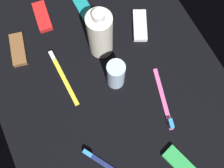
# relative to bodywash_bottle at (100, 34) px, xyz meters

# --- Properties ---
(ground_plane) EXTENTS (0.84, 0.64, 0.01)m
(ground_plane) POSITION_rel_bodywash_bottle_xyz_m (-0.13, 0.02, -0.09)
(ground_plane) COLOR black
(bodywash_bottle) EXTENTS (0.07, 0.07, 0.18)m
(bodywash_bottle) POSITION_rel_bodywash_bottle_xyz_m (0.00, 0.00, 0.00)
(bodywash_bottle) COLOR silver
(bodywash_bottle) RESTS_ON ground_plane
(deodorant_stick) EXTENTS (0.05, 0.05, 0.11)m
(deodorant_stick) POSITION_rel_bodywash_bottle_xyz_m (-0.11, 0.01, -0.03)
(deodorant_stick) COLOR silver
(deodorant_stick) RESTS_ON ground_plane
(toothbrush_navy) EXTENTS (0.16, 0.11, 0.02)m
(toothbrush_navy) POSITION_rel_bodywash_bottle_xyz_m (-0.32, 0.13, -0.08)
(toothbrush_navy) COLOR navy
(toothbrush_navy) RESTS_ON ground_plane
(toothbrush_yellow) EXTENTS (0.18, 0.02, 0.02)m
(toothbrush_yellow) POSITION_rel_bodywash_bottle_xyz_m (-0.03, 0.14, -0.08)
(toothbrush_yellow) COLOR yellow
(toothbrush_yellow) RESTS_ON ground_plane
(toothbrush_pink) EXTENTS (0.18, 0.06, 0.02)m
(toothbrush_pink) POSITION_rel_bodywash_bottle_xyz_m (-0.23, -0.09, -0.08)
(toothbrush_pink) COLOR #E55999
(toothbrush_pink) RESTS_ON ground_plane
(snack_bar_red) EXTENTS (0.11, 0.05, 0.01)m
(snack_bar_red) POSITION_rel_bodywash_bottle_xyz_m (0.17, 0.12, -0.08)
(snack_bar_red) COLOR red
(snack_bar_red) RESTS_ON ground_plane
(snack_bar_teal) EXTENTS (0.11, 0.04, 0.01)m
(snack_bar_teal) POSITION_rel_bodywash_bottle_xyz_m (0.15, -0.01, -0.08)
(snack_bar_teal) COLOR teal
(snack_bar_teal) RESTS_ON ground_plane
(snack_bar_white) EXTENTS (0.11, 0.08, 0.01)m
(snack_bar_white) POSITION_rel_bodywash_bottle_xyz_m (0.01, -0.14, -0.08)
(snack_bar_white) COLOR white
(snack_bar_white) RESTS_ON ground_plane
(snack_bar_green) EXTENTS (0.11, 0.07, 0.01)m
(snack_bar_green) POSITION_rel_bodywash_bottle_xyz_m (-0.39, -0.04, -0.08)
(snack_bar_green) COLOR green
(snack_bar_green) RESTS_ON ground_plane
(snack_bar_brown) EXTENTS (0.11, 0.06, 0.01)m
(snack_bar_brown) POSITION_rel_bodywash_bottle_xyz_m (0.10, 0.23, -0.08)
(snack_bar_brown) COLOR brown
(snack_bar_brown) RESTS_ON ground_plane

